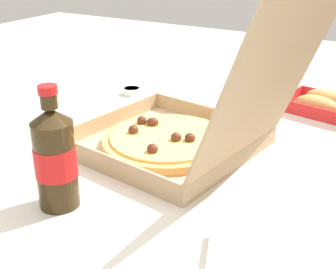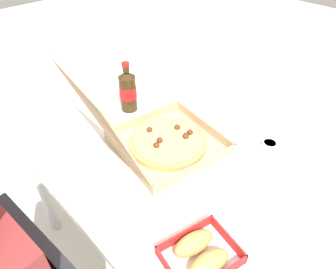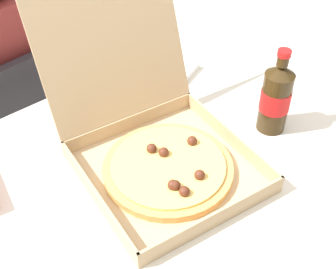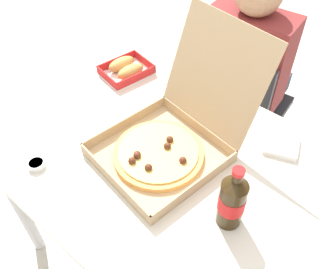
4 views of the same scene
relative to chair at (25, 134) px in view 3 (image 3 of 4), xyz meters
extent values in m
cube|color=silver|center=(0.10, -0.65, 0.27)|extent=(1.20, 0.83, 0.03)
cylinder|color=#B7B7BC|center=(0.64, -0.31, -0.11)|extent=(0.05, 0.05, 0.73)
cube|color=#232328|center=(-0.01, 0.06, -0.05)|extent=(0.44, 0.44, 0.04)
cube|color=#232328|center=(0.01, -0.12, 0.16)|extent=(0.36, 0.07, 0.38)
cylinder|color=#B2B2B7|center=(0.15, 0.25, -0.26)|extent=(0.03, 0.03, 0.43)
cylinder|color=#B2B2B7|center=(0.18, -0.09, -0.26)|extent=(0.03, 0.03, 0.43)
cylinder|color=#B2B2B7|center=(-0.16, -0.12, -0.26)|extent=(0.03, 0.03, 0.43)
cylinder|color=#333847|center=(0.07, 0.22, -0.25)|extent=(0.09, 0.09, 0.45)
cube|color=#333847|center=(0.07, 0.17, 0.02)|extent=(0.14, 0.31, 0.10)
cube|color=maroon|center=(0.00, 0.00, 0.28)|extent=(0.38, 0.22, 0.42)
cube|color=tan|center=(0.08, -0.67, 0.28)|extent=(0.41, 0.41, 0.01)
cube|color=tan|center=(0.05, -0.84, 0.31)|extent=(0.36, 0.06, 0.04)
cube|color=tan|center=(-0.10, -0.64, 0.31)|extent=(0.06, 0.36, 0.04)
cube|color=tan|center=(0.25, -0.69, 0.31)|extent=(0.06, 0.36, 0.04)
cube|color=tan|center=(0.10, -0.49, 0.31)|extent=(0.36, 0.06, 0.04)
cube|color=tan|center=(0.11, -0.43, 0.50)|extent=(0.37, 0.18, 0.34)
cylinder|color=tan|center=(0.08, -0.67, 0.30)|extent=(0.29, 0.29, 0.02)
cylinder|color=#EAC666|center=(0.08, -0.67, 0.31)|extent=(0.26, 0.26, 0.01)
sphere|color=#562819|center=(0.04, -0.73, 0.32)|extent=(0.02, 0.02, 0.02)
sphere|color=#562819|center=(0.05, -0.76, 0.32)|extent=(0.02, 0.02, 0.02)
sphere|color=#562819|center=(0.09, -0.64, 0.32)|extent=(0.02, 0.02, 0.02)
sphere|color=#562819|center=(0.04, -0.73, 0.32)|extent=(0.02, 0.02, 0.02)
sphere|color=#562819|center=(0.11, -0.74, 0.32)|extent=(0.02, 0.02, 0.02)
sphere|color=#562819|center=(0.17, -0.65, 0.32)|extent=(0.02, 0.02, 0.02)
sphere|color=#562819|center=(0.08, -0.61, 0.32)|extent=(0.02, 0.02, 0.02)
cylinder|color=#33230F|center=(0.38, -0.72, 0.36)|extent=(0.07, 0.07, 0.16)
cone|color=#33230F|center=(0.38, -0.72, 0.45)|extent=(0.07, 0.07, 0.02)
cylinder|color=#33230F|center=(0.38, -0.72, 0.48)|extent=(0.03, 0.03, 0.02)
cylinder|color=red|center=(0.38, -0.72, 0.50)|extent=(0.03, 0.03, 0.01)
cylinder|color=red|center=(0.38, -0.72, 0.37)|extent=(0.07, 0.07, 0.06)
cube|color=white|center=(0.36, -0.37, 0.29)|extent=(0.14, 0.14, 0.02)
camera|label=1|loc=(0.89, -0.20, 0.73)|focal=48.47mm
camera|label=2|loc=(-0.57, -0.06, 1.05)|focal=32.70mm
camera|label=3|loc=(-0.38, -1.20, 1.02)|focal=47.95mm
camera|label=4|loc=(0.60, -1.23, 1.18)|focal=38.56mm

